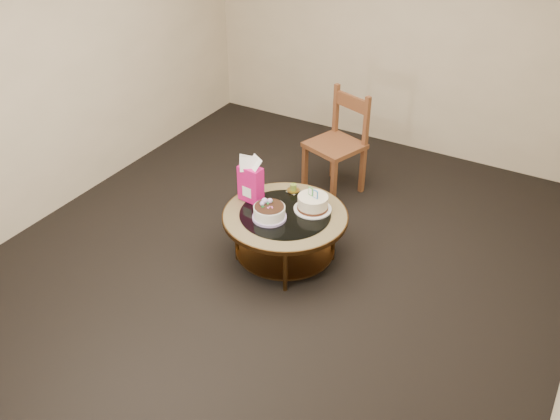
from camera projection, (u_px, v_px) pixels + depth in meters
The scene contains 8 objects.
ground at pixel (285, 259), 5.27m from camera, with size 5.00×5.00×0.00m, color black.
room_walls at pixel (286, 86), 4.42m from camera, with size 4.52×5.02×2.61m.
coffee_table at pixel (285, 222), 5.06m from camera, with size 1.02×1.02×0.46m.
decorated_cake at pixel (269, 213), 4.93m from camera, with size 0.27×0.27×0.16m.
cream_cake at pixel (313, 203), 5.03m from camera, with size 0.31×0.31×0.20m.
gift_bag at pixel (251, 179), 5.08m from camera, with size 0.21×0.16×0.40m.
pillar_candle at pixel (293, 189), 5.28m from camera, with size 0.11×0.11×0.08m.
dining_chair at pixel (338, 143), 5.95m from camera, with size 0.59×0.59×1.00m.
Camera 1 is at (2.07, -3.64, 3.22)m, focal length 40.00 mm.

